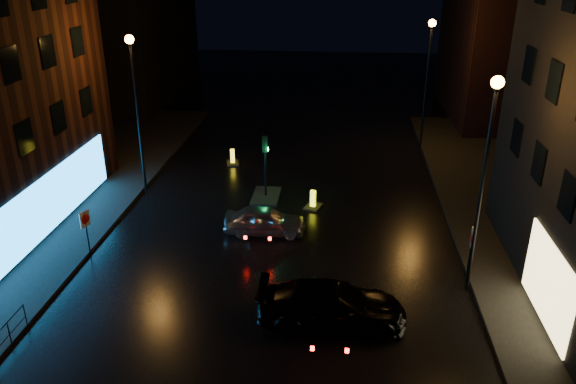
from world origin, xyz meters
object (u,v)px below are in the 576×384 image
object	(u,v)px
bollard_near	(313,204)
road_sign_right	(471,243)
traffic_signal	(266,188)
dark_sedan	(332,305)
silver_hatchback	(265,220)
road_sign_left	(85,223)
bollard_far	(233,161)

from	to	relation	value
bollard_near	road_sign_right	bearing A→B (deg)	-26.42
traffic_signal	dark_sedan	distance (m)	11.30
silver_hatchback	traffic_signal	bearing A→B (deg)	5.56
silver_hatchback	road_sign_left	xyz separation A→B (m)	(-7.21, -2.93, 0.98)
dark_sedan	road_sign_left	size ratio (longest dim) A/B	2.42
traffic_signal	silver_hatchback	bearing A→B (deg)	-82.83
bollard_near	road_sign_right	world-z (taller)	road_sign_right
silver_hatchback	bollard_near	size ratio (longest dim) A/B	2.98
traffic_signal	dark_sedan	world-z (taller)	traffic_signal
traffic_signal	bollard_far	bearing A→B (deg)	119.56
dark_sedan	bollard_near	size ratio (longest dim) A/B	4.15
traffic_signal	road_sign_right	bearing A→B (deg)	-38.91
bollard_near	bollard_far	distance (m)	7.91
traffic_signal	silver_hatchback	distance (m)	4.09
dark_sedan	road_sign_left	bearing A→B (deg)	69.01
silver_hatchback	bollard_near	xyz separation A→B (m)	(2.07, 2.98, -0.43)
silver_hatchback	bollard_far	world-z (taller)	silver_hatchback
bollard_near	traffic_signal	bearing A→B (deg)	174.81
road_sign_right	traffic_signal	bearing A→B (deg)	-31.77
silver_hatchback	dark_sedan	bearing A→B (deg)	-155.11
silver_hatchback	bollard_far	bearing A→B (deg)	18.44
traffic_signal	bollard_far	size ratio (longest dim) A/B	2.85
bollard_far	road_sign_left	bearing A→B (deg)	-121.42
road_sign_left	road_sign_right	distance (m)	15.80
bollard_far	road_sign_left	world-z (taller)	road_sign_left
dark_sedan	road_sign_left	xyz separation A→B (m)	(-10.49, 3.66, 0.86)
dark_sedan	road_sign_right	bearing A→B (deg)	-59.86
traffic_signal	road_sign_left	distance (m)	9.74
road_sign_left	silver_hatchback	bearing A→B (deg)	44.18
bollard_near	road_sign_left	xyz separation A→B (m)	(-9.28, -5.91, 1.41)
road_sign_left	road_sign_right	xyz separation A→B (m)	(15.79, -0.36, 0.11)
traffic_signal	silver_hatchback	xyz separation A→B (m)	(0.51, -4.05, 0.14)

